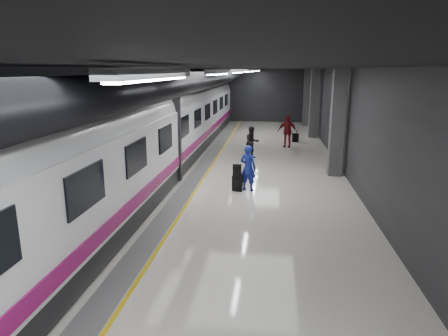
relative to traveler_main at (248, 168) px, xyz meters
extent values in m
plane|color=beige|center=(-0.99, 0.73, -0.87)|extent=(40.00, 40.00, 0.00)
cube|color=black|center=(-0.99, 0.73, 3.63)|extent=(10.00, 40.00, 0.02)
cube|color=#28282B|center=(-0.99, 20.73, 1.38)|extent=(10.00, 0.02, 4.50)
cube|color=#28282B|center=(-5.99, 0.73, 1.38)|extent=(0.02, 40.00, 4.50)
cube|color=#28282B|center=(4.01, 0.73, 1.38)|extent=(0.02, 40.00, 4.50)
cube|color=slate|center=(-2.34, 0.73, -0.86)|extent=(0.65, 39.80, 0.01)
cube|color=yellow|center=(-1.94, 0.73, -0.86)|extent=(0.10, 39.80, 0.01)
cylinder|color=black|center=(-2.29, 0.73, 3.08)|extent=(0.80, 38.00, 0.80)
cube|color=silver|center=(-0.39, -10.27, 3.53)|extent=(0.22, 2.60, 0.10)
cube|color=silver|center=(-0.39, -5.27, 3.53)|extent=(0.22, 2.60, 0.10)
cube|color=silver|center=(-0.39, -0.27, 3.53)|extent=(0.22, 2.60, 0.10)
cube|color=silver|center=(-0.39, 4.73, 3.53)|extent=(0.22, 2.60, 0.10)
cube|color=silver|center=(-0.39, 9.73, 3.53)|extent=(0.22, 2.60, 0.10)
cube|color=silver|center=(-0.39, 14.73, 3.53)|extent=(0.22, 2.60, 0.10)
cube|color=silver|center=(-0.39, 18.73, 3.53)|extent=(0.22, 2.60, 0.10)
cube|color=#515154|center=(3.56, 2.73, 1.38)|extent=(0.55, 0.55, 4.50)
cube|color=#515154|center=(3.56, 12.73, 1.38)|extent=(0.55, 0.55, 4.50)
cube|color=#515154|center=(3.56, 18.73, 1.38)|extent=(0.55, 0.55, 4.50)
cube|color=black|center=(-4.24, 0.73, -0.52)|extent=(2.80, 38.00, 0.60)
cube|color=white|center=(-4.24, 0.73, 0.88)|extent=(2.90, 38.00, 2.20)
cylinder|color=white|center=(-4.24, 0.73, 1.83)|extent=(2.80, 38.00, 2.80)
cube|color=#8A0C5B|center=(-2.77, 0.73, 0.08)|extent=(0.04, 38.00, 0.35)
cube|color=black|center=(-4.24, 0.73, 1.13)|extent=(3.05, 0.25, 3.80)
cube|color=black|center=(-2.77, -7.27, 1.28)|extent=(0.05, 1.60, 0.85)
cube|color=black|center=(-2.77, -4.27, 1.28)|extent=(0.05, 1.60, 0.85)
cube|color=black|center=(-2.77, -1.27, 1.28)|extent=(0.05, 1.60, 0.85)
cube|color=black|center=(-2.77, 1.73, 1.28)|extent=(0.05, 1.60, 0.85)
cube|color=black|center=(-2.77, 4.73, 1.28)|extent=(0.05, 1.60, 0.85)
cube|color=black|center=(-2.77, 7.73, 1.28)|extent=(0.05, 1.60, 0.85)
cube|color=black|center=(-2.77, 10.73, 1.28)|extent=(0.05, 1.60, 0.85)
cube|color=black|center=(-2.77, 13.73, 1.28)|extent=(0.05, 1.60, 0.85)
cube|color=black|center=(-2.77, 16.73, 1.28)|extent=(0.05, 1.60, 0.85)
imported|color=blue|center=(0.00, 0.00, 0.00)|extent=(0.74, 0.62, 1.73)
cube|color=black|center=(-0.39, -0.13, -0.57)|extent=(0.40, 0.29, 0.60)
cube|color=black|center=(-0.40, -0.17, -0.05)|extent=(0.33, 0.19, 0.43)
imported|color=black|center=(-0.15, 5.61, -0.04)|extent=(1.00, 0.93, 1.64)
imported|color=maroon|center=(1.73, 8.94, 0.07)|extent=(1.15, 0.59, 1.88)
cube|color=black|center=(2.31, 10.75, -0.59)|extent=(0.41, 0.31, 0.55)
camera|label=1|loc=(0.86, -14.46, 3.57)|focal=32.00mm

